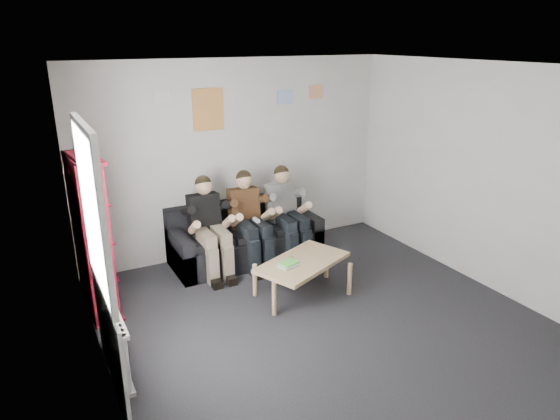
% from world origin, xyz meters
% --- Properties ---
extents(room_shell, '(5.00, 5.00, 5.00)m').
position_xyz_m(room_shell, '(0.00, 0.00, 1.35)').
color(room_shell, black).
rests_on(room_shell, ground).
extents(sofa, '(2.04, 0.84, 0.79)m').
position_xyz_m(sofa, '(-0.09, 2.11, 0.28)').
color(sofa, black).
rests_on(sofa, ground).
extents(bookshelf, '(0.27, 0.81, 1.79)m').
position_xyz_m(bookshelf, '(-2.09, 1.61, 0.90)').
color(bookshelf, maroon).
rests_on(bookshelf, ground).
extents(coffee_table, '(1.13, 0.62, 0.45)m').
position_xyz_m(coffee_table, '(0.09, 0.83, 0.40)').
color(coffee_table, tan).
rests_on(coffee_table, ground).
extents(game_cases, '(0.24, 0.19, 0.03)m').
position_xyz_m(game_cases, '(-0.12, 0.79, 0.47)').
color(game_cases, silver).
rests_on(game_cases, coffee_table).
extents(person_left, '(0.40, 0.86, 1.28)m').
position_xyz_m(person_left, '(-0.66, 1.92, 0.63)').
color(person_left, black).
rests_on(person_left, sofa).
extents(person_middle, '(0.40, 0.86, 1.28)m').
position_xyz_m(person_middle, '(-0.09, 1.92, 0.63)').
color(person_middle, '#54331C').
rests_on(person_middle, sofa).
extents(person_right, '(0.40, 0.85, 1.28)m').
position_xyz_m(person_right, '(0.48, 1.92, 0.63)').
color(person_right, silver).
rests_on(person_right, sofa).
extents(radiator, '(0.10, 0.64, 0.60)m').
position_xyz_m(radiator, '(-2.15, 0.20, 0.35)').
color(radiator, silver).
rests_on(radiator, ground).
extents(window, '(0.05, 1.30, 2.36)m').
position_xyz_m(window, '(-2.22, 0.20, 1.03)').
color(window, white).
rests_on(window, room_shell).
extents(poster_large, '(0.42, 0.01, 0.55)m').
position_xyz_m(poster_large, '(-0.40, 2.49, 2.05)').
color(poster_large, '#DDCF4E').
rests_on(poster_large, room_shell).
extents(poster_blue, '(0.25, 0.01, 0.20)m').
position_xyz_m(poster_blue, '(0.75, 2.49, 2.15)').
color(poster_blue, '#4592EC').
rests_on(poster_blue, room_shell).
extents(poster_pink, '(0.22, 0.01, 0.18)m').
position_xyz_m(poster_pink, '(1.25, 2.49, 2.20)').
color(poster_pink, '#E34784').
rests_on(poster_pink, room_shell).
extents(poster_sign, '(0.20, 0.01, 0.14)m').
position_xyz_m(poster_sign, '(-1.00, 2.49, 2.25)').
color(poster_sign, silver).
rests_on(poster_sign, room_shell).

